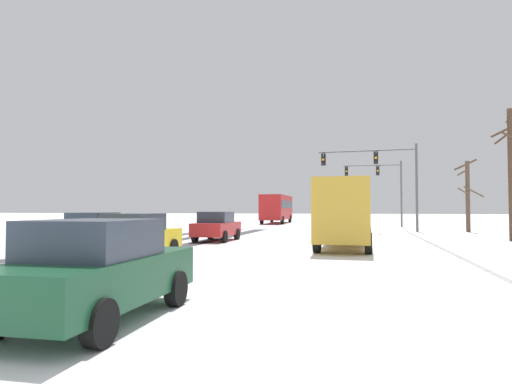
% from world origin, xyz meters
% --- Properties ---
extents(wheel_track_left_lane, '(0.91, 34.87, 0.01)m').
position_xyz_m(wheel_track_left_lane, '(-5.79, 15.85, 0.00)').
color(wheel_track_left_lane, '#424247').
rests_on(wheel_track_left_lane, ground).
extents(wheel_track_right_lane, '(1.11, 34.87, 0.01)m').
position_xyz_m(wheel_track_right_lane, '(-2.12, 15.85, 0.00)').
color(wheel_track_right_lane, '#424247').
rests_on(wheel_track_right_lane, ground).
extents(wheel_track_center, '(0.85, 34.87, 0.01)m').
position_xyz_m(wheel_track_center, '(-3.99, 15.85, 0.00)').
color(wheel_track_center, '#424247').
rests_on(wheel_track_center, ground).
extents(sidewalk_kerb_right, '(4.00, 34.87, 0.12)m').
position_xyz_m(sidewalk_kerb_right, '(11.57, 14.27, 0.06)').
color(sidewalk_kerb_right, white).
rests_on(sidewalk_kerb_right, ground).
extents(traffic_signal_far_right, '(5.65, 0.41, 6.50)m').
position_xyz_m(traffic_signal_far_right, '(8.24, 41.67, 4.63)').
color(traffic_signal_far_right, '#56565B').
rests_on(traffic_signal_far_right, ground).
extents(traffic_signal_near_right, '(7.15, 0.75, 6.50)m').
position_xyz_m(traffic_signal_near_right, '(7.67, 29.88, 4.69)').
color(traffic_signal_near_right, '#56565B').
rests_on(traffic_signal_near_right, ground).
extents(car_blue_lead, '(1.87, 4.12, 1.62)m').
position_xyz_m(car_blue_lead, '(5.23, 25.66, 0.82)').
color(car_blue_lead, '#233899').
rests_on(car_blue_lead, ground).
extents(car_red_second, '(1.85, 4.11, 1.62)m').
position_xyz_m(car_red_second, '(-1.61, 19.46, 0.82)').
color(car_red_second, red).
rests_on(car_red_second, ground).
extents(car_silver_third, '(1.89, 4.13, 1.62)m').
position_xyz_m(car_silver_third, '(-5.22, 13.33, 0.82)').
color(car_silver_third, '#B7BABF').
rests_on(car_silver_third, ground).
extents(car_yellow_cab_fourth, '(1.95, 4.16, 1.62)m').
position_xyz_m(car_yellow_cab_fourth, '(-1.67, 10.36, 0.82)').
color(car_yellow_cab_fourth, yellow).
rests_on(car_yellow_cab_fourth, ground).
extents(car_dark_green_fifth, '(1.88, 4.12, 1.62)m').
position_xyz_m(car_dark_green_fifth, '(2.00, 2.23, 0.82)').
color(car_dark_green_fifth, '#194C2D').
rests_on(car_dark_green_fifth, ground).
extents(bus_oncoming, '(2.92, 11.07, 3.38)m').
position_xyz_m(bus_oncoming, '(-3.68, 49.52, 1.99)').
color(bus_oncoming, '#B21E1E').
rests_on(bus_oncoming, ground).
extents(box_truck_delivery, '(2.41, 7.44, 3.02)m').
position_xyz_m(box_truck_delivery, '(5.48, 16.37, 1.63)').
color(box_truck_delivery, red).
rests_on(box_truck_delivery, ground).
extents(bare_tree_sidewalk_mid, '(1.78, 1.62, 7.34)m').
position_xyz_m(bare_tree_sidewalk_mid, '(14.25, 22.88, 3.95)').
color(bare_tree_sidewalk_mid, '#4C3828').
rests_on(bare_tree_sidewalk_mid, ground).
extents(bare_tree_sidewalk_far, '(1.81, 1.96, 5.65)m').
position_xyz_m(bare_tree_sidewalk_far, '(14.15, 32.41, 2.92)').
color(bare_tree_sidewalk_far, brown).
rests_on(bare_tree_sidewalk_far, ground).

